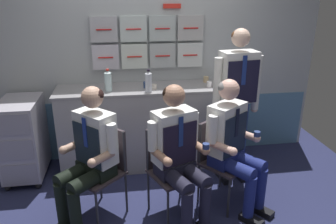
# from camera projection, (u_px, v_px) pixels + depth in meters

# --- Properties ---
(ground) EXTENTS (4.80, 4.80, 0.04)m
(ground) POSITION_uv_depth(u_px,v_px,m) (162.00, 221.00, 3.09)
(ground) COLOR #24284B
(galley_bulkhead) EXTENTS (4.20, 0.14, 2.15)m
(galley_bulkhead) POSITION_uv_depth(u_px,v_px,m) (146.00, 73.00, 3.98)
(galley_bulkhead) COLOR #AEB4B7
(galley_bulkhead) RESTS_ON ground
(galley_counter) EXTENTS (1.95, 0.53, 0.96)m
(galley_counter) POSITION_uv_depth(u_px,v_px,m) (144.00, 126.00, 3.91)
(galley_counter) COLOR #9D9A9E
(galley_counter) RESTS_ON ground
(service_trolley) EXTENTS (0.40, 0.65, 0.90)m
(service_trolley) POSITION_uv_depth(u_px,v_px,m) (23.00, 137.00, 3.63)
(service_trolley) COLOR black
(service_trolley) RESTS_ON ground
(folding_chair_left) EXTENTS (0.57, 0.57, 0.83)m
(folding_chair_left) POSITION_uv_depth(u_px,v_px,m) (104.00, 162.00, 3.06)
(folding_chair_left) COLOR #2D2D33
(folding_chair_left) RESTS_ON ground
(crew_member_left) EXTENTS (0.65, 0.65, 1.25)m
(crew_member_left) POSITION_uv_depth(u_px,v_px,m) (89.00, 151.00, 2.88)
(crew_member_left) COLOR black
(crew_member_left) RESTS_ON ground
(folding_chair_right) EXTENTS (0.52, 0.52, 0.83)m
(folding_chair_right) POSITION_uv_depth(u_px,v_px,m) (169.00, 161.00, 3.07)
(folding_chair_right) COLOR #2D2D33
(folding_chair_right) RESTS_ON ground
(crew_member_right) EXTENTS (0.56, 0.69, 1.26)m
(crew_member_right) POSITION_uv_depth(u_px,v_px,m) (179.00, 150.00, 2.88)
(crew_member_right) COLOR black
(crew_member_right) RESTS_ON ground
(folding_chair_by_counter) EXTENTS (0.56, 0.56, 0.83)m
(folding_chair_by_counter) POSITION_uv_depth(u_px,v_px,m) (218.00, 152.00, 3.24)
(folding_chair_by_counter) COLOR #2D2D33
(folding_chair_by_counter) RESTS_ON ground
(crew_member_by_counter) EXTENTS (0.62, 0.68, 1.26)m
(crew_member_by_counter) POSITION_uv_depth(u_px,v_px,m) (233.00, 141.00, 3.07)
(crew_member_by_counter) COLOR black
(crew_member_by_counter) RESTS_ON ground
(crew_member_standing) EXTENTS (0.52, 0.30, 1.65)m
(crew_member_standing) POSITION_uv_depth(u_px,v_px,m) (237.00, 95.00, 3.43)
(crew_member_standing) COLOR black
(crew_member_standing) RESTS_ON ground
(water_bottle_blue_cap) EXTENTS (0.07, 0.07, 0.24)m
(water_bottle_blue_cap) POSITION_uv_depth(u_px,v_px,m) (149.00, 81.00, 3.56)
(water_bottle_blue_cap) COLOR silver
(water_bottle_blue_cap) RESTS_ON galley_counter
(water_bottle_clear) EXTENTS (0.08, 0.08, 0.24)m
(water_bottle_clear) POSITION_uv_depth(u_px,v_px,m) (108.00, 81.00, 3.57)
(water_bottle_clear) COLOR silver
(water_bottle_clear) RESTS_ON galley_counter
(paper_cup_tan) EXTENTS (0.06, 0.06, 0.06)m
(paper_cup_tan) POSITION_uv_depth(u_px,v_px,m) (154.00, 87.00, 3.67)
(paper_cup_tan) COLOR beige
(paper_cup_tan) RESTS_ON galley_counter
(coffee_cup_white) EXTENTS (0.06, 0.06, 0.07)m
(coffee_cup_white) POSITION_uv_depth(u_px,v_px,m) (209.00, 84.00, 3.74)
(coffee_cup_white) COLOR white
(coffee_cup_white) RESTS_ON galley_counter
(paper_cup_blue) EXTENTS (0.08, 0.08, 0.07)m
(paper_cup_blue) POSITION_uv_depth(u_px,v_px,m) (147.00, 85.00, 3.72)
(paper_cup_blue) COLOR navy
(paper_cup_blue) RESTS_ON galley_counter
(coffee_cup_spare) EXTENTS (0.06, 0.06, 0.07)m
(coffee_cup_spare) POSITION_uv_depth(u_px,v_px,m) (206.00, 79.00, 3.94)
(coffee_cup_spare) COLOR tan
(coffee_cup_spare) RESTS_ON galley_counter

